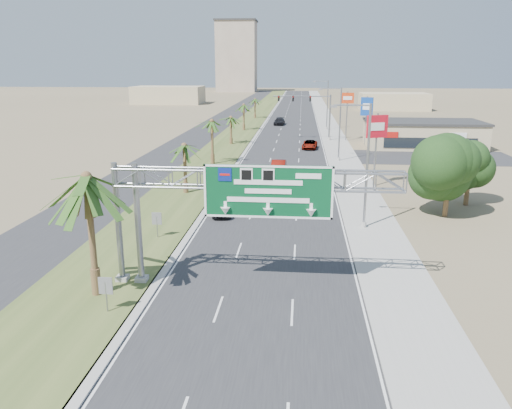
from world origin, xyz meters
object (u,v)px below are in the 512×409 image
object	(u,v)px
store_building	(423,135)
car_right_lane	(310,145)
pole_sign_blue	(367,109)
signal_mast	(318,113)
car_left_lane	(222,207)
pole_sign_red_far	(347,102)
car_mid_lane	(278,167)
car_far	(279,122)
pole_sign_red_near	(377,130)
sign_gantry	(241,188)
palm_near	(86,178)

from	to	relation	value
store_building	car_right_lane	distance (m)	18.74
pole_sign_blue	signal_mast	bearing A→B (deg)	152.65
store_building	car_left_lane	distance (m)	49.13
signal_mast	pole_sign_blue	distance (m)	8.89
pole_sign_red_far	car_right_lane	bearing A→B (deg)	-123.28
pole_sign_blue	pole_sign_red_far	distance (m)	5.30
car_mid_lane	car_right_lane	distance (m)	19.91
store_building	car_left_lane	size ratio (longest dim) A/B	4.43
car_far	signal_mast	bearing A→B (deg)	-67.29
car_right_lane	pole_sign_blue	xyz separation A→B (m)	(9.34, 5.50, 5.31)
store_building	car_mid_lane	size ratio (longest dim) A/B	3.72
pole_sign_red_near	car_right_lane	bearing A→B (deg)	104.76
sign_gantry	pole_sign_red_far	xyz separation A→B (m)	(11.23, 62.41, 0.68)
sign_gantry	pole_sign_blue	bearing A→B (deg)	76.37
car_right_lane	pole_sign_blue	bearing A→B (deg)	35.43
sign_gantry	signal_mast	distance (m)	62.37
car_mid_lane	pole_sign_blue	distance (m)	28.84
car_left_lane	palm_near	bearing A→B (deg)	-112.48
car_far	pole_sign_blue	world-z (taller)	pole_sign_blue
store_building	pole_sign_red_near	size ratio (longest dim) A/B	2.27
sign_gantry	car_far	size ratio (longest dim) A/B	3.17
palm_near	car_left_lane	world-z (taller)	palm_near
signal_mast	car_left_lane	bearing A→B (deg)	-101.65
sign_gantry	car_far	bearing A→B (deg)	91.09
pole_sign_red_near	pole_sign_blue	world-z (taller)	pole_sign_blue
store_building	car_left_lane	world-z (taller)	store_building
car_mid_lane	palm_near	bearing A→B (deg)	-102.31
sign_gantry	car_far	world-z (taller)	sign_gantry
palm_near	car_far	xyz separation A→B (m)	(6.50, 87.82, -6.16)
pole_sign_red_near	pole_sign_red_far	size ratio (longest dim) A/B	0.93
car_left_lane	car_mid_lane	size ratio (longest dim) A/B	0.84
car_left_lane	pole_sign_blue	world-z (taller)	pole_sign_blue
palm_near	car_far	distance (m)	88.27
palm_near	store_building	size ratio (longest dim) A/B	0.46
sign_gantry	signal_mast	bearing A→B (deg)	84.26
car_far	store_building	bearing A→B (deg)	-45.93
car_right_lane	pole_sign_red_far	xyz separation A→B (m)	(6.51, 9.92, 6.07)
palm_near	pole_sign_red_near	xyz separation A→B (m)	(19.52, 29.14, -0.78)
palm_near	car_right_lane	size ratio (longest dim) A/B	1.72
sign_gantry	store_building	world-z (taller)	sign_gantry
palm_near	car_far	bearing A→B (deg)	85.77
car_far	pole_sign_blue	distance (m)	32.43
store_building	car_far	size ratio (longest dim) A/B	3.41
pole_sign_red_near	palm_near	bearing A→B (deg)	-123.81
car_mid_lane	pole_sign_blue	bearing A→B (deg)	63.54
sign_gantry	car_right_lane	world-z (taller)	sign_gantry
sign_gantry	palm_near	xyz separation A→B (m)	(-8.14, -1.93, 0.87)
car_mid_lane	store_building	bearing A→B (deg)	47.60
palm_near	car_right_lane	bearing A→B (deg)	76.71
sign_gantry	car_far	xyz separation A→B (m)	(-1.64, 85.89, -5.29)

